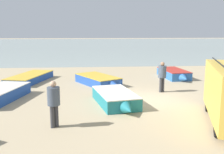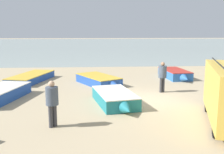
{
  "view_description": "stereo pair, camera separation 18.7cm",
  "coord_description": "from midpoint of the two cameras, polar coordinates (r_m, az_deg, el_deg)",
  "views": [
    {
      "loc": [
        -2.97,
        -12.94,
        3.53
      ],
      "look_at": [
        -1.84,
        0.99,
        1.0
      ],
      "focal_mm": 42.0,
      "sensor_mm": 36.0,
      "label": 1
    },
    {
      "loc": [
        -2.78,
        -12.96,
        3.53
      ],
      "look_at": [
        -1.84,
        0.99,
        1.0
      ],
      "focal_mm": 42.0,
      "sensor_mm": 36.0,
      "label": 2
    }
  ],
  "objects": [
    {
      "name": "fishing_rowboat_0",
      "position": [
        12.53,
        0.38,
        -4.66
      ],
      "size": [
        2.18,
        3.96,
        0.6
      ],
      "rotation": [
        0.0,
        0.0,
        4.91
      ],
      "color": "#1E757F",
      "rests_on": "ground_plane"
    },
    {
      "name": "ground_plane",
      "position": [
        13.73,
        7.65,
        -4.73
      ],
      "size": [
        200.0,
        200.0,
        0.0
      ],
      "primitive_type": "plane",
      "color": "tan"
    },
    {
      "name": "sea_water",
      "position": [
        65.11,
        -2.1,
        7.14
      ],
      "size": [
        120.0,
        80.0,
        0.01
      ],
      "primitive_type": "cube",
      "color": "#99A89E",
      "rests_on": "ground_plane"
    },
    {
      "name": "fisherman_0",
      "position": [
        15.13,
        10.52,
        0.62
      ],
      "size": [
        0.46,
        0.46,
        1.74
      ],
      "rotation": [
        0.0,
        0.0,
        2.09
      ],
      "color": "#38383D",
      "rests_on": "ground_plane"
    },
    {
      "name": "fisherman_1",
      "position": [
        9.73,
        -13.12,
        -4.86
      ],
      "size": [
        0.45,
        0.45,
        1.73
      ],
      "rotation": [
        0.0,
        0.0,
        5.47
      ],
      "color": "#38383D",
      "rests_on": "ground_plane"
    },
    {
      "name": "fishing_rowboat_2",
      "position": [
        19.96,
        13.09,
        0.68
      ],
      "size": [
        1.75,
        3.98,
        0.6
      ],
      "rotation": [
        0.0,
        0.0,
        4.79
      ],
      "color": "#2D66AD",
      "rests_on": "ground_plane"
    },
    {
      "name": "fishing_rowboat_6",
      "position": [
        17.06,
        -3.27,
        -0.72
      ],
      "size": [
        3.06,
        4.07,
        0.57
      ],
      "rotation": [
        0.0,
        0.0,
        5.23
      ],
      "color": "#234CA3",
      "rests_on": "ground_plane"
    },
    {
      "name": "fishing_rowboat_3",
      "position": [
        19.09,
        -17.5,
        -0.13
      ],
      "size": [
        2.69,
        5.18,
        0.49
      ],
      "rotation": [
        0.0,
        0.0,
        1.31
      ],
      "color": "#234CA3",
      "rests_on": "ground_plane"
    }
  ]
}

